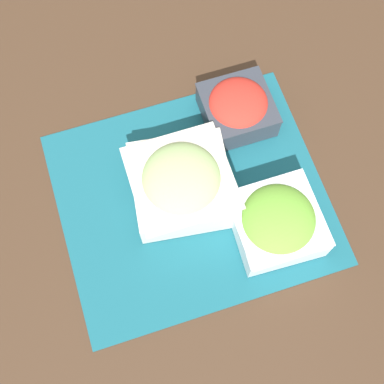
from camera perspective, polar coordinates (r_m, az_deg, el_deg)
The scene contains 5 objects.
ground_plane at distance 1.01m, azimuth 0.00°, elevation -0.69°, with size 3.00×3.00×0.00m, color #422D1E.
placemat at distance 1.01m, azimuth 0.00°, elevation -0.65°, with size 0.49×0.43×0.00m.
cucumber_bowl at distance 0.97m, azimuth -1.13°, elevation 1.01°, with size 0.20×0.20×0.09m.
tomato_bowl at distance 1.05m, azimuth 4.88°, elevation 8.97°, with size 0.13×0.13×0.08m.
lettuce_bowl at distance 0.96m, azimuth 9.06°, elevation -3.16°, with size 0.15×0.15×0.08m.
Camera 1 is at (0.11, 0.34, 0.95)m, focal length 50.00 mm.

